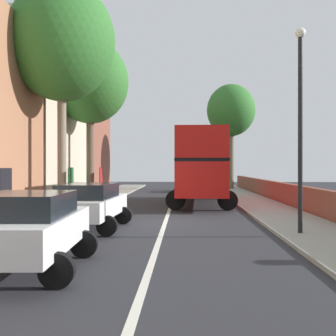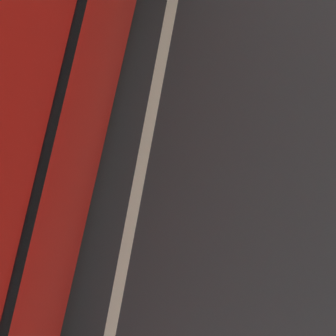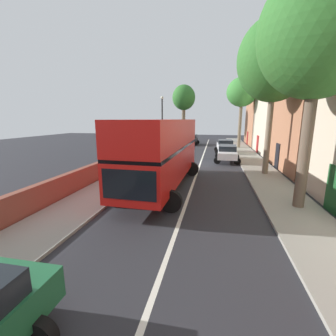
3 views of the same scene
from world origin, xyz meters
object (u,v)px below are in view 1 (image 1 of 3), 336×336
object	(u,v)px
lamppost_right	(300,113)
double_decker_bus	(201,163)
parked_car_white_left_0	(90,203)
parked_car_green_right_2	(205,181)
street_tree_left_4	(90,83)
parked_car_white_left_3	(27,226)
street_tree_left_2	(62,42)
street_tree_right_3	(231,111)

from	to	relation	value
lamppost_right	double_decker_bus	bearing A→B (deg)	103.21
double_decker_bus	parked_car_white_left_0	bearing A→B (deg)	-113.00
parked_car_green_right_2	street_tree_left_4	size ratio (longest dim) A/B	0.42
street_tree_left_4	lamppost_right	world-z (taller)	street_tree_left_4
parked_car_white_left_0	parked_car_white_left_3	bearing A→B (deg)	-89.95
parked_car_green_right_2	street_tree_left_2	size ratio (longest dim) A/B	0.39
parked_car_white_left_0	street_tree_left_2	distance (m)	9.12
parked_car_white_left_0	street_tree_right_3	bearing A→B (deg)	72.79
parked_car_white_left_0	lamppost_right	size ratio (longest dim) A/B	0.72
parked_car_white_left_3	parked_car_white_left_0	bearing A→B (deg)	90.05
street_tree_left_2	street_tree_right_3	bearing A→B (deg)	62.43
parked_car_white_left_3	street_tree_right_3	xyz separation A→B (m)	(7.57, 30.15, 6.37)
double_decker_bus	parked_car_white_left_0	distance (m)	10.85
lamppost_right	parked_car_green_right_2	bearing A→B (deg)	94.58
street_tree_left_4	parked_car_white_left_0	bearing A→B (deg)	-77.18
parked_car_white_left_3	lamppost_right	xyz separation A→B (m)	(6.80, 4.50, 2.87)
street_tree_right_3	lamppost_right	xyz separation A→B (m)	(-0.78, -25.65, -3.50)
street_tree_right_3	street_tree_left_4	bearing A→B (deg)	-129.04
street_tree_right_3	parked_car_green_right_2	bearing A→B (deg)	-128.97
double_decker_bus	lamppost_right	xyz separation A→B (m)	(2.60, -11.08, 1.45)
street_tree_right_3	lamppost_right	size ratio (longest dim) A/B	1.53
double_decker_bus	parked_car_white_left_3	world-z (taller)	double_decker_bus
parked_car_white_left_3	street_tree_left_4	xyz separation A→B (m)	(-2.69, 17.49, 6.52)
parked_car_white_left_3	lamppost_right	size ratio (longest dim) A/B	0.65
parked_car_white_left_3	street_tree_right_3	distance (m)	31.73
parked_car_white_left_0	parked_car_white_left_3	distance (m)	5.68
parked_car_white_left_3	street_tree_left_2	size ratio (longest dim) A/B	0.38
double_decker_bus	parked_car_white_left_3	distance (m)	16.19
parked_car_white_left_0	street_tree_left_2	bearing A→B (deg)	115.92
street_tree_left_2	street_tree_right_3	distance (m)	21.80
parked_car_white_left_0	lamppost_right	bearing A→B (deg)	-9.80
parked_car_white_left_3	street_tree_left_2	distance (m)	13.18
street_tree_right_3	street_tree_left_4	world-z (taller)	street_tree_left_4
parked_car_white_left_0	street_tree_left_4	xyz separation A→B (m)	(-2.69, 11.81, 6.54)
parked_car_green_right_2	parked_car_white_left_3	bearing A→B (deg)	-100.50
parked_car_white_left_0	street_tree_left_2	world-z (taller)	street_tree_left_2
parked_car_white_left_3	double_decker_bus	bearing A→B (deg)	74.92
double_decker_bus	street_tree_left_4	distance (m)	8.78
parked_car_white_left_3	parked_car_green_right_2	bearing A→B (deg)	79.50
parked_car_green_right_2	street_tree_right_3	bearing A→B (deg)	51.03
parked_car_white_left_3	street_tree_left_2	xyz separation A→B (m)	(-2.51, 10.83, 7.07)
parked_car_white_left_3	street_tree_right_3	world-z (taller)	street_tree_right_3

